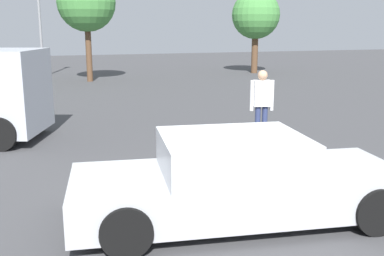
{
  "coord_description": "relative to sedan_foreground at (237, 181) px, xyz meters",
  "views": [
    {
      "loc": [
        -2.53,
        -5.75,
        2.67
      ],
      "look_at": [
        0.1,
        1.74,
        0.9
      ],
      "focal_mm": 42.41,
      "sensor_mm": 36.0,
      "label": 1
    }
  ],
  "objects": [
    {
      "name": "ground_plane",
      "position": [
        -0.07,
        0.25,
        -0.56
      ],
      "size": [
        80.0,
        80.0,
        0.0
      ],
      "primitive_type": "plane",
      "color": "#424244"
    },
    {
      "name": "light_post_near",
      "position": [
        -2.04,
        20.8,
        3.5
      ],
      "size": [
        0.44,
        0.44,
        5.91
      ],
      "color": "gray",
      "rests_on": "ground_plane"
    },
    {
      "name": "tree_back_right",
      "position": [
        0.11,
        17.75,
        3.27
      ],
      "size": [
        2.84,
        2.84,
        5.28
      ],
      "color": "brown",
      "rests_on": "ground_plane"
    },
    {
      "name": "tree_back_center",
      "position": [
        9.88,
        18.85,
        2.79
      ],
      "size": [
        2.79,
        2.79,
        4.77
      ],
      "color": "brown",
      "rests_on": "ground_plane"
    },
    {
      "name": "pedestrian",
      "position": [
        2.43,
        3.89,
        0.45
      ],
      "size": [
        0.56,
        0.33,
        1.7
      ],
      "rotation": [
        0.0,
        0.0,
        4.47
      ],
      "color": "navy",
      "rests_on": "ground_plane"
    },
    {
      "name": "sedan_foreground",
      "position": [
        0.0,
        0.0,
        0.0
      ],
      "size": [
        4.85,
        2.42,
        1.22
      ],
      "rotation": [
        0.0,
        0.0,
        -0.15
      ],
      "color": "#B7BABF",
      "rests_on": "ground_plane"
    }
  ]
}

